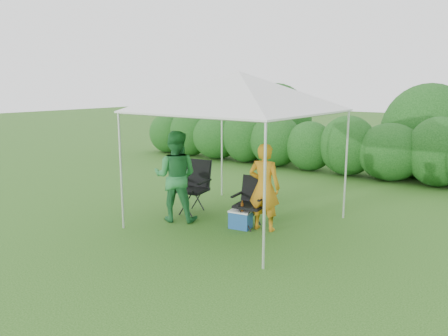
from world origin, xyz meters
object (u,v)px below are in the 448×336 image
Objects in this scene: man at (264,187)px; cooler at (241,219)px; chair_right at (252,199)px; woman at (176,176)px; canopy at (238,92)px; chair_left at (194,183)px.

cooler is (-0.39, -0.18, -0.62)m from man.
chair_right is 0.53× the size of woman.
canopy reaches higher than cooler.
chair_right is 1.52m from woman.
canopy is 1.78× the size of woman.
man is at bearing -17.67° from chair_right.
chair_right is 2.10× the size of cooler.
man is 0.75m from cooler.
woman is at bearing -166.06° from chair_right.
canopy reaches higher than woman.
chair_left is 2.43× the size of cooler.
woman reaches higher than chair_left.
woman reaches higher than man.
woman reaches higher than cooler.
canopy is 1.96× the size of man.
woman is (-1.66, -0.53, 0.08)m from man.
cooler is (0.22, -0.21, -2.29)m from canopy.
canopy is 7.03× the size of cooler.
woman is (0.10, -0.65, 0.26)m from chair_left.
man is 0.91× the size of woman.
chair_left is 0.68× the size of man.
chair_right is (0.31, 0.01, -1.94)m from canopy.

